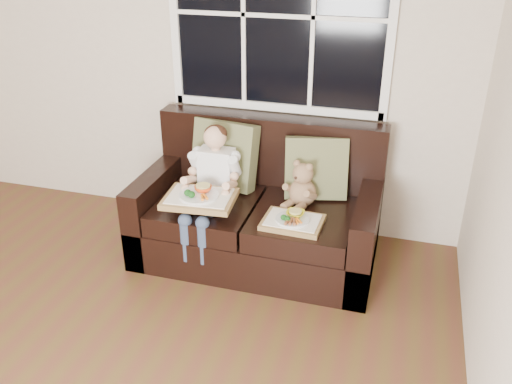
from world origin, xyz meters
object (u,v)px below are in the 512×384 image
(child, at_px, (212,177))
(tray_left, at_px, (200,197))
(tray_right, at_px, (293,221))
(loveseat, at_px, (259,215))
(teddy_bear, at_px, (302,187))

(child, height_order, tray_left, child)
(tray_right, bearing_deg, loveseat, 138.26)
(loveseat, height_order, tray_left, loveseat)
(loveseat, distance_m, tray_right, 0.46)
(teddy_bear, xyz_separation_m, tray_right, (0.00, -0.29, -0.11))
(loveseat, height_order, teddy_bear, loveseat)
(tray_right, bearing_deg, tray_left, -174.82)
(loveseat, bearing_deg, tray_right, -43.82)
(child, height_order, teddy_bear, child)
(child, distance_m, teddy_bear, 0.64)
(teddy_bear, height_order, tray_right, teddy_bear)
(tray_left, height_order, tray_right, tray_left)
(teddy_bear, bearing_deg, loveseat, -159.98)
(child, relative_size, tray_left, 1.63)
(tray_left, bearing_deg, loveseat, 40.93)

